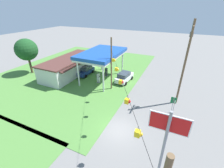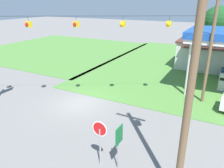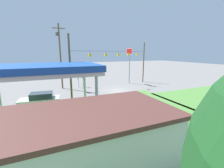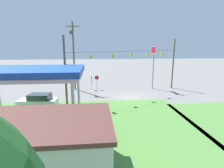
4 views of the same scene
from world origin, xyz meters
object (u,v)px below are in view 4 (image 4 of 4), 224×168
Objects in this scene: fuel_pump_far at (16,116)px; stop_sign_roadside at (97,79)px; car_at_pumps_front at (38,101)px; route_sign at (91,80)px; fuel_pump_near at (50,115)px; utility_pole_main at (73,53)px; car_at_pumps_rear at (6,136)px; stop_sign_overhead at (153,58)px; gas_station_canopy at (29,74)px.

stop_sign_roadside is at bearing -120.83° from fuel_pump_far.
route_sign reaches higher than car_at_pumps_front.
fuel_pump_near is at bearing -109.69° from stop_sign_roadside.
fuel_pump_near is 0.68× the size of stop_sign_roadside.
stop_sign_roadside is 0.22× the size of utility_pole_main.
utility_pole_main is at bearing 80.82° from car_at_pumps_rear.
utility_pole_main is (-0.95, -13.80, 5.61)m from fuel_pump_near.
stop_sign_roadside is at bearing -122.72° from car_at_pumps_front.
stop_sign_overhead is at bearing -144.06° from fuel_pump_far.
car_at_pumps_rear is 1.81× the size of stop_sign_roadside.
stop_sign_overhead reaches higher than gas_station_canopy.
gas_station_canopy is 4.49m from fuel_pump_far.
car_at_pumps_rear is at bearing 83.10° from gas_station_canopy.
fuel_pump_near is 4.78m from car_at_pumps_rear.
fuel_pump_near is at bearing -179.95° from gas_station_canopy.
route_sign is (10.92, -0.28, -3.87)m from stop_sign_overhead.
car_at_pumps_front is at bearing 55.29° from route_sign.
fuel_pump_near is 14.41m from stop_sign_roadside.
utility_pole_main is at bearing -100.55° from gas_station_canopy.
gas_station_canopy is at bearing 67.56° from route_sign.
car_at_pumps_rear is at bearing 45.69° from stop_sign_overhead.
fuel_pump_near is 0.36× the size of car_at_pumps_front.
utility_pole_main is (-3.09, -18.08, 5.50)m from car_at_pumps_rear.
utility_pole_main reaches higher than stop_sign_roadside.
fuel_pump_near is 20.34m from stop_sign_overhead.
stop_sign_overhead is at bearing -2.54° from stop_sign_roadside.
car_at_pumps_rear is at bearing 71.11° from route_sign.
route_sign is at bearing -112.44° from gas_station_canopy.
stop_sign_roadside is at bearing -109.69° from fuel_pump_near.
car_at_pumps_front is (-0.84, -4.27, 0.15)m from fuel_pump_far.
gas_station_canopy is 14.83m from route_sign.
route_sign is at bearing -118.10° from fuel_pump_far.
stop_sign_roadside is (-6.98, -17.81, 0.89)m from car_at_pumps_rear.
gas_station_canopy is 4.49m from fuel_pump_near.
car_at_pumps_rear reaches higher than fuel_pump_far.
stop_sign_overhead is 0.67× the size of utility_pole_main.
gas_station_canopy reaches higher than fuel_pump_near.
route_sign is 0.21× the size of utility_pole_main.
stop_sign_roadside is 0.32× the size of stop_sign_overhead.
fuel_pump_far is at bearing -0.05° from gas_station_canopy.
fuel_pump_near is at bearing 86.05° from utility_pole_main.
car_at_pumps_front reaches higher than fuel_pump_near.
car_at_pumps_front reaches higher than car_at_pumps_rear.
stop_sign_overhead reaches higher than stop_sign_roadside.
fuel_pump_far is 0.15× the size of utility_pole_main.
stop_sign_roadside reaches higher than fuel_pump_near.
fuel_pump_near is 14.93m from utility_pole_main.
car_at_pumps_front is 11.48m from utility_pole_main.
route_sign reaches higher than car_at_pumps_rear.
utility_pole_main is at bearing -106.88° from fuel_pump_far.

